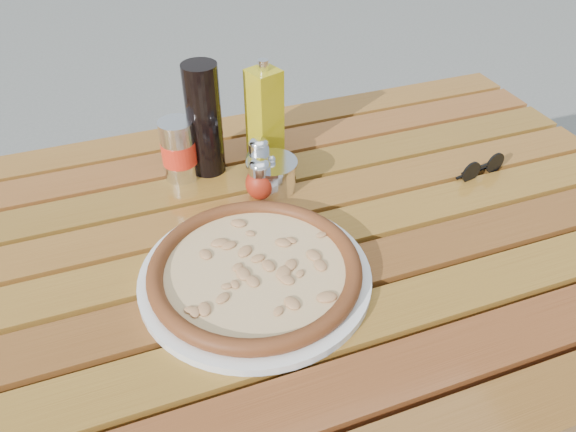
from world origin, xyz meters
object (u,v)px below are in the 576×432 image
object	(u,v)px
plate	(255,276)
sunglasses	(482,168)
olive_oil_cruet	(265,115)
soda_can	(179,150)
pizza	(255,269)
pepper_shaker	(260,180)
parmesan_tin	(272,174)
oregano_shaker	(259,158)
dark_bottle	(204,120)
table	(292,269)

from	to	relation	value
plate	sunglasses	world-z (taller)	sunglasses
olive_oil_cruet	soda_can	bearing A→B (deg)	-177.71
plate	pizza	world-z (taller)	pizza
pepper_shaker	olive_oil_cruet	size ratio (longest dim) A/B	0.39
plate	parmesan_tin	world-z (taller)	parmesan_tin
pizza	pepper_shaker	distance (m)	0.22
pepper_shaker	parmesan_tin	world-z (taller)	pepper_shaker
oregano_shaker	dark_bottle	bearing A→B (deg)	149.13
parmesan_tin	plate	bearing A→B (deg)	-115.22
soda_can	olive_oil_cruet	world-z (taller)	olive_oil_cruet
plate	parmesan_tin	distance (m)	0.25
pizza	dark_bottle	world-z (taller)	dark_bottle
plate	table	bearing A→B (deg)	40.36
oregano_shaker	olive_oil_cruet	world-z (taller)	olive_oil_cruet
plate	oregano_shaker	bearing A→B (deg)	70.49
table	pizza	world-z (taller)	pizza
plate	pizza	xyz separation A→B (m)	(0.00, -0.00, 0.02)
soda_can	parmesan_tin	size ratio (longest dim) A/B	1.01
table	dark_bottle	bearing A→B (deg)	107.84
olive_oil_cruet	table	bearing A→B (deg)	-98.61
dark_bottle	soda_can	distance (m)	0.08
olive_oil_cruet	parmesan_tin	bearing A→B (deg)	-102.16
pizza	dark_bottle	distance (m)	0.34
pizza	sunglasses	xyz separation A→B (m)	(0.50, 0.12, -0.01)
table	soda_can	world-z (taller)	soda_can
pepper_shaker	parmesan_tin	bearing A→B (deg)	34.24
plate	soda_can	distance (m)	0.33
parmesan_tin	sunglasses	size ratio (longest dim) A/B	1.08
soda_can	pepper_shaker	bearing A→B (deg)	-44.36
pizza	soda_can	world-z (taller)	soda_can
sunglasses	plate	bearing A→B (deg)	-175.86
oregano_shaker	soda_can	size ratio (longest dim) A/B	0.68
plate	pepper_shaker	world-z (taller)	pepper_shaker
soda_can	table	bearing A→B (deg)	-61.03
sunglasses	table	bearing A→B (deg)	176.82
table	dark_bottle	xyz separation A→B (m)	(-0.08, 0.25, 0.19)
dark_bottle	olive_oil_cruet	size ratio (longest dim) A/B	1.05
table	plate	xyz separation A→B (m)	(-0.09, -0.08, 0.08)
table	dark_bottle	distance (m)	0.32
pepper_shaker	dark_bottle	bearing A→B (deg)	118.07
pizza	sunglasses	bearing A→B (deg)	13.73
sunglasses	pizza	bearing A→B (deg)	-175.86
plate	soda_can	xyz separation A→B (m)	(-0.05, 0.32, 0.05)
pepper_shaker	sunglasses	world-z (taller)	pepper_shaker
parmesan_tin	soda_can	bearing A→B (deg)	147.07
pepper_shaker	dark_bottle	xyz separation A→B (m)	(-0.07, 0.12, 0.07)
pepper_shaker	oregano_shaker	distance (m)	0.08
pizza	plate	bearing A→B (deg)	116.57
dark_bottle	oregano_shaker	bearing A→B (deg)	-30.87
pizza	oregano_shaker	world-z (taller)	oregano_shaker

